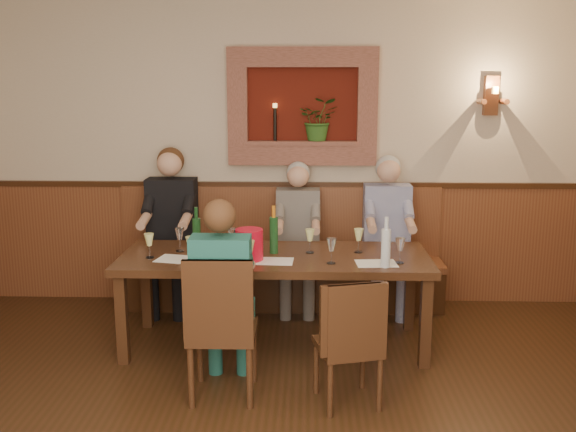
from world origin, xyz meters
name	(u,v)px	position (x,y,z in m)	size (l,w,h in m)	color
room_shell	(254,123)	(0.00, 0.00, 1.89)	(6.04, 6.04, 2.82)	beige
wainscoting	(257,383)	(0.00, 0.00, 0.59)	(6.02, 6.02, 1.15)	brown
wall_niche	(307,112)	(0.24, 2.94, 1.81)	(1.36, 0.30, 1.06)	#52140B
wall_sconce	(492,97)	(1.90, 2.93, 1.94)	(0.25, 0.20, 0.35)	brown
dining_table	(275,264)	(0.00, 1.85, 0.68)	(2.40, 0.90, 0.75)	#311B0E
bench	(280,272)	(0.00, 2.79, 0.33)	(3.00, 0.45, 1.11)	#381E0F
chair_near_left	(223,355)	(-0.31, 0.99, 0.29)	(0.45, 0.45, 1.00)	#311B0E
chair_near_right	(348,367)	(0.52, 0.91, 0.25)	(0.47, 0.47, 0.87)	#311B0E
person_bench_left	(171,243)	(-0.99, 2.69, 0.62)	(0.45, 0.55, 1.49)	black
person_bench_mid	(298,250)	(0.17, 2.69, 0.56)	(0.40, 0.48, 1.37)	#514D4A
person_bench_right	(387,248)	(0.98, 2.69, 0.59)	(0.42, 0.52, 1.43)	navy
person_chair_front	(224,313)	(-0.31, 1.07, 0.56)	(0.39, 0.48, 1.35)	navy
spittoon_bucket	(249,245)	(-0.19, 1.70, 0.87)	(0.21, 0.21, 0.24)	red
wine_bottle_green_a	(274,234)	(-0.01, 1.90, 0.90)	(0.09, 0.09, 0.38)	#19471E
wine_bottle_green_b	(197,234)	(-0.62, 1.93, 0.90)	(0.07, 0.07, 0.36)	#19471E
water_bottle	(386,247)	(0.82, 1.54, 0.90)	(0.07, 0.07, 0.37)	silver
tasting_sheet_a	(178,259)	(-0.73, 1.70, 0.75)	(0.32, 0.23, 0.00)	white
tasting_sheet_b	(273,261)	(0.00, 1.67, 0.75)	(0.30, 0.21, 0.00)	white
tasting_sheet_c	(376,263)	(0.76, 1.63, 0.75)	(0.30, 0.21, 0.00)	white
tasting_sheet_d	(207,264)	(-0.49, 1.57, 0.75)	(0.25, 0.18, 0.00)	white
wine_glass_0	(400,251)	(0.94, 1.64, 0.85)	(0.08, 0.08, 0.19)	white
wine_glass_1	(250,253)	(-0.17, 1.54, 0.85)	(0.08, 0.08, 0.19)	#E0E78A
wine_glass_2	(331,251)	(0.43, 1.62, 0.85)	(0.08, 0.08, 0.19)	white
wine_glass_3	(359,241)	(0.66, 1.95, 0.85)	(0.08, 0.08, 0.19)	#E0E78A
wine_glass_4	(259,246)	(-0.12, 1.74, 0.85)	(0.08, 0.08, 0.19)	#E0E78A
wine_glass_5	(191,249)	(-0.62, 1.65, 0.85)	(0.08, 0.08, 0.19)	#E0E78A
wine_glass_6	(180,240)	(-0.76, 1.93, 0.85)	(0.08, 0.08, 0.19)	white
wine_glass_7	(149,246)	(-0.96, 1.74, 0.85)	(0.08, 0.08, 0.19)	#E0E78A
wine_glass_8	(310,241)	(0.27, 1.92, 0.85)	(0.08, 0.08, 0.19)	#E0E78A
wine_glass_9	(232,240)	(-0.34, 1.92, 0.85)	(0.08, 0.08, 0.19)	white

